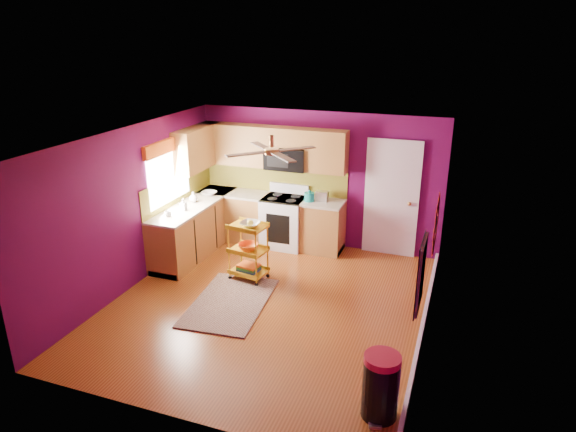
% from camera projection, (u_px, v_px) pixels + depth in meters
% --- Properties ---
extents(ground, '(5.00, 5.00, 0.00)m').
position_uv_depth(ground, '(268.00, 305.00, 7.60)').
color(ground, brown).
rests_on(ground, ground).
extents(room_envelope, '(4.54, 5.04, 2.52)m').
position_uv_depth(room_envelope, '(269.00, 201.00, 7.03)').
color(room_envelope, '#540941').
rests_on(room_envelope, ground).
extents(lower_cabinets, '(2.81, 2.31, 0.94)m').
position_uv_depth(lower_cabinets, '(237.00, 225.00, 9.49)').
color(lower_cabinets, brown).
rests_on(lower_cabinets, ground).
extents(electric_range, '(0.76, 0.66, 1.13)m').
position_uv_depth(electric_range, '(284.00, 221.00, 9.53)').
color(electric_range, white).
rests_on(electric_range, ground).
extents(upper_cabinetry, '(2.80, 2.30, 1.26)m').
position_uv_depth(upper_cabinetry, '(248.00, 149.00, 9.29)').
color(upper_cabinetry, brown).
rests_on(upper_cabinetry, ground).
extents(left_window, '(0.08, 1.35, 1.08)m').
position_uv_depth(left_window, '(168.00, 162.00, 8.64)').
color(left_window, white).
rests_on(left_window, ground).
extents(panel_door, '(0.95, 0.11, 2.15)m').
position_uv_depth(panel_door, '(391.00, 200.00, 9.00)').
color(panel_door, white).
rests_on(panel_door, ground).
extents(right_wall_art, '(0.04, 2.74, 1.04)m').
position_uv_depth(right_wall_art, '(430.00, 244.00, 6.10)').
color(right_wall_art, black).
rests_on(right_wall_art, ground).
extents(ceiling_fan, '(1.01, 1.01, 0.26)m').
position_uv_depth(ceiling_fan, '(272.00, 151.00, 6.99)').
color(ceiling_fan, '#BF8C3F').
rests_on(ceiling_fan, ground).
extents(shag_rug, '(1.19, 1.79, 0.02)m').
position_uv_depth(shag_rug, '(230.00, 302.00, 7.66)').
color(shag_rug, black).
rests_on(shag_rug, ground).
extents(rolling_cart, '(0.63, 0.50, 1.04)m').
position_uv_depth(rolling_cart, '(249.00, 249.00, 8.23)').
color(rolling_cart, gold).
rests_on(rolling_cart, ground).
extents(trash_can, '(0.47, 0.48, 0.74)m').
position_uv_depth(trash_can, '(381.00, 386.00, 5.32)').
color(trash_can, black).
rests_on(trash_can, ground).
extents(teal_kettle, '(0.18, 0.18, 0.21)m').
position_uv_depth(teal_kettle, '(309.00, 197.00, 9.17)').
color(teal_kettle, teal).
rests_on(teal_kettle, lower_cabinets).
extents(toaster, '(0.22, 0.15, 0.18)m').
position_uv_depth(toaster, '(322.00, 196.00, 9.18)').
color(toaster, beige).
rests_on(toaster, lower_cabinets).
extents(soap_bottle_a, '(0.09, 0.10, 0.21)m').
position_uv_depth(soap_bottle_a, '(183.00, 204.00, 8.70)').
color(soap_bottle_a, '#EA3F72').
rests_on(soap_bottle_a, lower_cabinets).
extents(soap_bottle_b, '(0.15, 0.15, 0.19)m').
position_uv_depth(soap_bottle_b, '(193.00, 197.00, 9.11)').
color(soap_bottle_b, white).
rests_on(soap_bottle_b, lower_cabinets).
extents(counter_dish, '(0.28, 0.28, 0.07)m').
position_uv_depth(counter_dish, '(209.00, 193.00, 9.51)').
color(counter_dish, white).
rests_on(counter_dish, lower_cabinets).
extents(counter_cup, '(0.11, 0.11, 0.09)m').
position_uv_depth(counter_cup, '(168.00, 214.00, 8.44)').
color(counter_cup, white).
rests_on(counter_cup, lower_cabinets).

